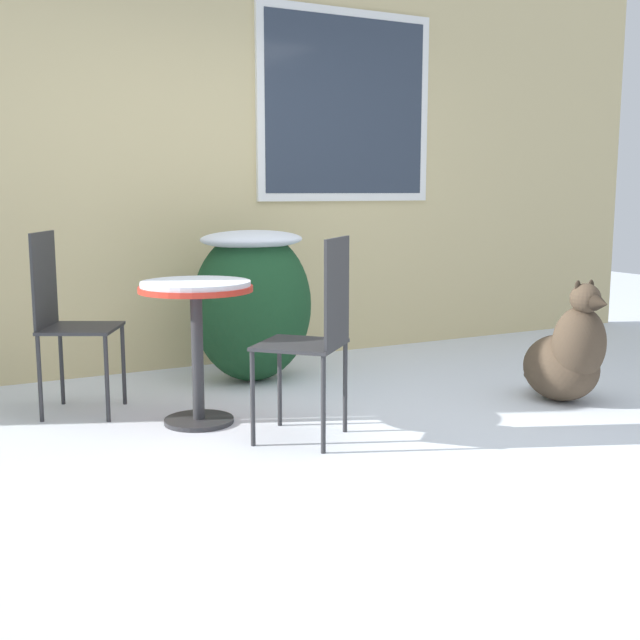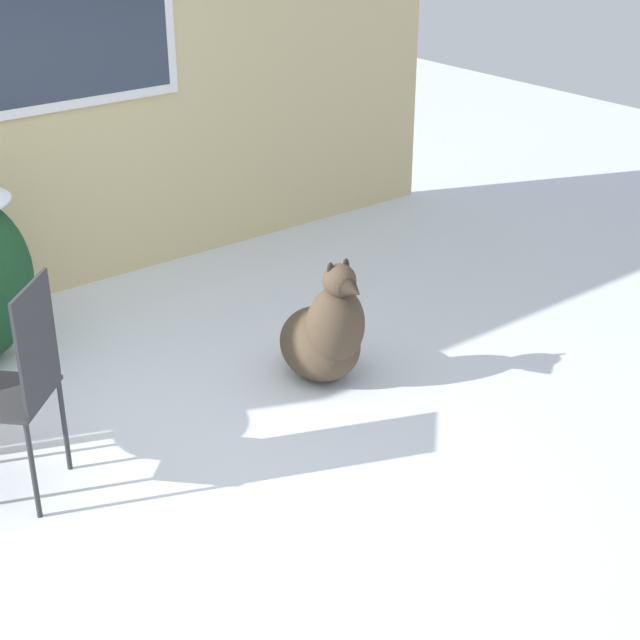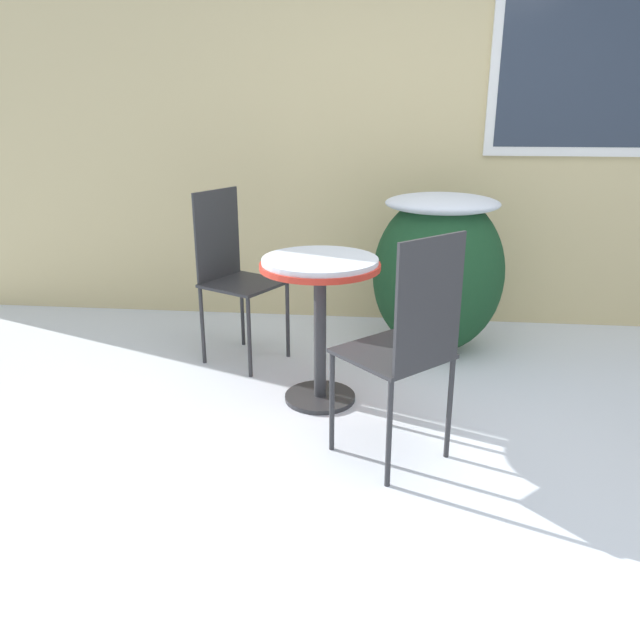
% 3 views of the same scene
% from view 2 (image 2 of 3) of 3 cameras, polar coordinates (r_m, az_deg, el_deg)
% --- Properties ---
extents(ground_plane, '(16.00, 16.00, 0.00)m').
position_cam_2_polar(ground_plane, '(4.72, -12.65, -9.52)').
color(ground_plane, silver).
extents(patio_chair_far_side, '(0.58, 0.58, 1.05)m').
position_cam_2_polar(patio_chair_far_side, '(4.48, -17.19, -3.45)').
color(patio_chair_far_side, '#2D2D30').
rests_on(patio_chair_far_side, ground_plane).
extents(dog, '(0.46, 0.72, 0.76)m').
position_cam_2_polar(dog, '(5.33, 0.32, -0.89)').
color(dog, '#4C3D2D').
rests_on(dog, ground_plane).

